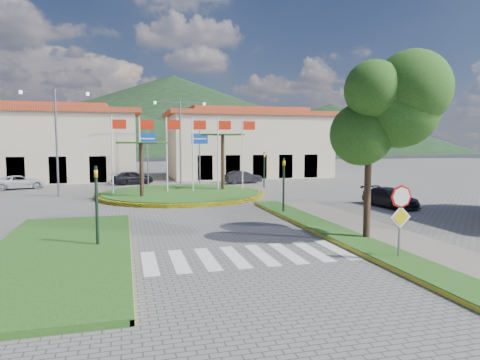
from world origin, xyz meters
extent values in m
plane|color=slate|center=(0.00, 0.00, 0.00)|extent=(160.00, 160.00, 0.00)
cube|color=gray|center=(6.00, 2.00, 0.07)|extent=(4.00, 28.00, 0.15)
cube|color=#234D16|center=(4.80, 2.00, 0.09)|extent=(1.60, 28.00, 0.18)
cube|color=#234D16|center=(-6.50, 6.00, 0.09)|extent=(5.00, 14.00, 0.18)
cube|color=silver|center=(0.00, 4.00, 0.01)|extent=(8.00, 3.00, 0.01)
cylinder|color=yellow|center=(0.00, 22.00, 0.12)|extent=(12.70, 12.70, 0.24)
cylinder|color=#234D16|center=(0.00, 22.00, 0.15)|extent=(12.00, 12.00, 0.30)
cylinder|color=black|center=(-3.00, 20.00, 2.02)|extent=(0.28, 0.28, 4.05)
cylinder|color=black|center=(3.50, 23.00, 2.34)|extent=(0.28, 0.28, 4.68)
cylinder|color=silver|center=(-5.00, 22.50, 3.00)|extent=(0.10, 0.10, 6.00)
cube|color=red|center=(-4.45, 22.50, 5.40)|extent=(1.00, 0.03, 0.70)
cylinder|color=silver|center=(-3.00, 22.50, 3.00)|extent=(0.10, 0.10, 6.00)
cube|color=red|center=(-2.45, 22.50, 5.40)|extent=(1.00, 0.03, 0.70)
cylinder|color=silver|center=(-1.00, 22.50, 3.00)|extent=(0.10, 0.10, 6.00)
cube|color=red|center=(-0.45, 22.50, 5.40)|extent=(1.00, 0.03, 0.70)
cylinder|color=silver|center=(1.00, 22.50, 3.00)|extent=(0.10, 0.10, 6.00)
cube|color=red|center=(1.55, 22.50, 5.40)|extent=(1.00, 0.03, 0.70)
cylinder|color=silver|center=(3.00, 22.50, 3.00)|extent=(0.10, 0.10, 6.00)
cube|color=red|center=(3.55, 22.50, 5.40)|extent=(1.00, 0.03, 0.70)
cylinder|color=silver|center=(5.00, 22.50, 3.00)|extent=(0.10, 0.10, 6.00)
cube|color=red|center=(5.55, 22.50, 5.40)|extent=(1.00, 0.03, 0.70)
cylinder|color=slate|center=(4.90, 2.00, 1.25)|extent=(0.07, 0.07, 2.50)
cylinder|color=red|center=(4.90, 1.95, 2.25)|extent=(0.80, 0.03, 0.80)
cube|color=yellow|center=(4.90, 1.94, 1.55)|extent=(0.78, 0.03, 0.78)
cylinder|color=black|center=(5.50, 5.00, 2.20)|extent=(0.28, 0.28, 4.40)
ellipsoid|color=#1B4712|center=(5.50, 5.00, 5.20)|extent=(3.60, 3.60, 3.20)
cylinder|color=black|center=(-5.20, 6.50, 1.60)|extent=(0.12, 0.12, 3.20)
imported|color=gold|center=(-5.20, 6.50, 2.60)|extent=(0.15, 0.18, 0.90)
cylinder|color=black|center=(4.50, 12.00, 1.60)|extent=(0.12, 0.12, 3.20)
imported|color=gold|center=(4.50, 12.00, 2.60)|extent=(0.15, 0.18, 0.90)
cylinder|color=black|center=(8.00, 26.00, 1.60)|extent=(0.12, 0.12, 3.20)
imported|color=gold|center=(8.00, 26.00, 2.60)|extent=(0.18, 0.15, 0.90)
cylinder|color=slate|center=(-2.00, 31.00, 2.60)|extent=(0.12, 0.12, 5.20)
cube|color=#103EB4|center=(-2.00, 30.94, 4.40)|extent=(1.60, 0.05, 1.00)
cylinder|color=slate|center=(3.00, 31.00, 2.60)|extent=(0.12, 0.12, 5.20)
cube|color=#103EB4|center=(3.00, 30.94, 4.40)|extent=(1.60, 0.05, 1.00)
cylinder|color=slate|center=(1.00, 30.00, 4.00)|extent=(0.16, 0.16, 8.00)
cube|color=slate|center=(-0.20, 30.00, 7.80)|extent=(2.40, 0.08, 0.08)
cube|color=slate|center=(2.20, 30.00, 7.80)|extent=(2.40, 0.08, 0.08)
cylinder|color=slate|center=(-9.00, 24.00, 4.00)|extent=(0.16, 0.16, 8.00)
cube|color=slate|center=(-10.20, 24.00, 7.80)|extent=(2.40, 0.08, 0.08)
cube|color=slate|center=(-7.80, 24.00, 7.80)|extent=(2.40, 0.08, 0.08)
cube|color=beige|center=(-14.00, 38.00, 3.50)|extent=(22.00, 9.00, 7.00)
cube|color=#9C381E|center=(-14.00, 38.00, 7.25)|extent=(23.32, 9.54, 0.50)
cube|color=#9C381E|center=(-14.00, 38.00, 7.75)|extent=(16.50, 4.95, 0.60)
cube|color=beige|center=(10.00, 38.00, 3.50)|extent=(18.00, 9.00, 7.00)
cube|color=#9C381E|center=(10.00, 38.00, 7.25)|extent=(19.08, 9.54, 0.50)
cube|color=#9C381E|center=(10.00, 38.00, 7.75)|extent=(13.50, 4.95, 0.60)
cone|color=black|center=(15.00, 160.00, 15.00)|extent=(180.00, 180.00, 30.00)
cone|color=black|center=(70.00, 135.00, 9.00)|extent=(120.00, 120.00, 18.00)
cone|color=black|center=(-10.00, 130.00, 8.00)|extent=(110.00, 110.00, 16.00)
imported|color=#BCBDBF|center=(-12.99, 30.32, 0.59)|extent=(4.65, 3.25, 1.18)
imported|color=black|center=(-3.42, 31.88, 0.66)|extent=(4.16, 2.44, 1.33)
imported|color=black|center=(7.09, 30.00, 0.62)|extent=(3.96, 1.99, 1.25)
imported|color=black|center=(12.00, 12.84, 0.60)|extent=(2.15, 4.31, 1.20)
camera|label=1|loc=(-4.14, -10.49, 4.11)|focal=32.00mm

